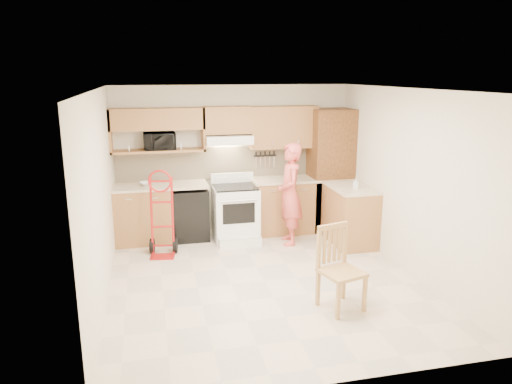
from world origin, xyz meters
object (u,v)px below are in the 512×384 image
object	(u,v)px
microwave	(159,141)
hand_truck	(162,218)
range	(236,209)
person	(290,194)
dining_chair	(342,269)

from	to	relation	value
microwave	hand_truck	size ratio (longest dim) A/B	0.42
range	hand_truck	world-z (taller)	hand_truck
person	dining_chair	distance (m)	2.32
range	hand_truck	size ratio (longest dim) A/B	0.89
range	hand_truck	distance (m)	1.30
microwave	dining_chair	world-z (taller)	microwave
person	hand_truck	size ratio (longest dim) A/B	1.37
range	hand_truck	xyz separation A→B (m)	(-1.21, -0.45, 0.07)
person	dining_chair	world-z (taller)	person
microwave	range	world-z (taller)	microwave
microwave	dining_chair	bearing A→B (deg)	-60.66
person	range	bearing A→B (deg)	-107.46
microwave	person	distance (m)	2.26
microwave	range	bearing A→B (deg)	-21.35
person	dining_chair	xyz separation A→B (m)	(-0.06, -2.29, -0.32)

